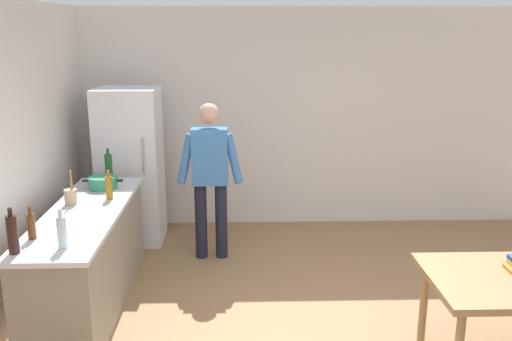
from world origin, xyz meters
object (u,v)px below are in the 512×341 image
at_px(cooking_pot, 103,183).
at_px(bottle_wine_dark, 13,234).
at_px(bottle_water_clear, 62,232).
at_px(bottle_oil_amber, 109,187).
at_px(person, 210,171).
at_px(bottle_beer_brown, 31,226).
at_px(refrigerator, 130,166).
at_px(bottle_wine_green, 109,167).
at_px(utensil_jar, 71,196).

height_order(cooking_pot, bottle_wine_dark, bottle_wine_dark).
bearing_deg(bottle_water_clear, bottle_oil_amber, 86.54).
height_order(person, bottle_beer_brown, person).
distance_m(refrigerator, bottle_wine_dark, 2.55).
height_order(cooking_pot, bottle_water_clear, bottle_water_clear).
relative_size(bottle_water_clear, bottle_oil_amber, 1.07).
relative_size(refrigerator, bottle_beer_brown, 6.92).
bearing_deg(bottle_oil_amber, bottle_wine_dark, -107.14).
relative_size(bottle_wine_dark, bottle_oil_amber, 1.21).
bearing_deg(bottle_oil_amber, person, 37.97).
xyz_separation_m(refrigerator, bottle_wine_green, (-0.10, -0.60, 0.15)).
bearing_deg(cooking_pot, bottle_wine_dark, -98.54).
height_order(person, bottle_wine_dark, person).
relative_size(person, bottle_oil_amber, 6.07).
xyz_separation_m(bottle_wine_dark, bottle_oil_amber, (0.39, 1.26, -0.03)).
height_order(utensil_jar, bottle_wine_dark, bottle_wine_dark).
xyz_separation_m(bottle_wine_green, bottle_water_clear, (0.08, -1.84, -0.02)).
xyz_separation_m(bottle_wine_green, bottle_oil_amber, (0.15, -0.66, -0.03)).
bearing_deg(refrigerator, cooking_pot, -96.31).
bearing_deg(bottle_beer_brown, bottle_wine_green, 82.69).
bearing_deg(utensil_jar, cooking_pot, 71.54).
height_order(bottle_water_clear, bottle_oil_amber, bottle_water_clear).
relative_size(cooking_pot, bottle_beer_brown, 1.54).
distance_m(bottle_wine_dark, bottle_wine_green, 1.93).
distance_m(cooking_pot, bottle_wine_green, 0.31).
bearing_deg(bottle_wine_dark, bottle_oil_amber, 72.86).
distance_m(bottle_wine_green, bottle_oil_amber, 0.67).
distance_m(utensil_jar, bottle_wine_dark, 1.12).
bearing_deg(person, bottle_water_clear, -117.36).
relative_size(bottle_wine_green, bottle_oil_amber, 1.21).
xyz_separation_m(person, bottle_oil_amber, (-0.90, -0.71, 0.04)).
height_order(utensil_jar, bottle_wine_green, bottle_wine_green).
xyz_separation_m(utensil_jar, bottle_wine_dark, (-0.07, -1.11, 0.07)).
height_order(refrigerator, bottle_water_clear, refrigerator).
distance_m(bottle_beer_brown, bottle_oil_amber, 1.05).
relative_size(person, cooking_pot, 4.25).
bearing_deg(bottle_wine_green, refrigerator, 80.26).
bearing_deg(bottle_beer_brown, refrigerator, 82.04).
xyz_separation_m(utensil_jar, bottle_water_clear, (0.24, -1.03, 0.05)).
distance_m(refrigerator, utensil_jar, 1.43).
xyz_separation_m(bottle_water_clear, bottle_beer_brown, (-0.29, 0.19, -0.02)).
distance_m(cooking_pot, bottle_beer_brown, 1.36).
relative_size(utensil_jar, bottle_oil_amber, 1.14).
bearing_deg(bottle_oil_amber, bottle_water_clear, -93.46).
height_order(bottle_wine_dark, bottle_water_clear, bottle_wine_dark).
bearing_deg(person, bottle_oil_amber, -142.03).
relative_size(person, bottle_water_clear, 5.67).
distance_m(bottle_wine_dark, bottle_water_clear, 0.33).
height_order(bottle_wine_dark, bottle_wine_green, same).
height_order(refrigerator, bottle_wine_dark, refrigerator).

